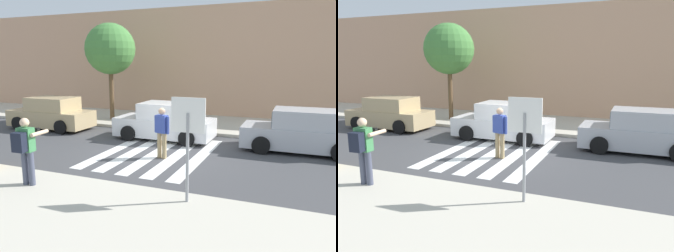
% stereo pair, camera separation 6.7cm
% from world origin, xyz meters
% --- Properties ---
extents(ground_plane, '(120.00, 120.00, 0.00)m').
position_xyz_m(ground_plane, '(0.00, 0.00, 0.00)').
color(ground_plane, '#424244').
extents(sidewalk_near, '(60.00, 6.00, 0.14)m').
position_xyz_m(sidewalk_near, '(0.00, -6.20, 0.07)').
color(sidewalk_near, beige).
rests_on(sidewalk_near, ground).
extents(sidewalk_far, '(60.00, 4.80, 0.14)m').
position_xyz_m(sidewalk_far, '(0.00, 6.00, 0.07)').
color(sidewalk_far, beige).
rests_on(sidewalk_far, ground).
extents(building_facade_far, '(56.00, 4.00, 6.36)m').
position_xyz_m(building_facade_far, '(0.00, 10.40, 3.18)').
color(building_facade_far, tan).
rests_on(building_facade_far, ground).
extents(crosswalk_stripe_0, '(0.44, 5.20, 0.01)m').
position_xyz_m(crosswalk_stripe_0, '(-1.60, 0.20, 0.00)').
color(crosswalk_stripe_0, silver).
rests_on(crosswalk_stripe_0, ground).
extents(crosswalk_stripe_1, '(0.44, 5.20, 0.01)m').
position_xyz_m(crosswalk_stripe_1, '(-0.80, 0.20, 0.00)').
color(crosswalk_stripe_1, silver).
rests_on(crosswalk_stripe_1, ground).
extents(crosswalk_stripe_2, '(0.44, 5.20, 0.01)m').
position_xyz_m(crosswalk_stripe_2, '(0.00, 0.20, 0.00)').
color(crosswalk_stripe_2, silver).
rests_on(crosswalk_stripe_2, ground).
extents(crosswalk_stripe_3, '(0.44, 5.20, 0.01)m').
position_xyz_m(crosswalk_stripe_3, '(0.80, 0.20, 0.00)').
color(crosswalk_stripe_3, silver).
rests_on(crosswalk_stripe_3, ground).
extents(crosswalk_stripe_4, '(0.44, 5.20, 0.01)m').
position_xyz_m(crosswalk_stripe_4, '(1.60, 0.20, 0.00)').
color(crosswalk_stripe_4, silver).
rests_on(crosswalk_stripe_4, ground).
extents(stop_sign, '(0.76, 0.08, 2.34)m').
position_xyz_m(stop_sign, '(2.45, -3.66, 1.84)').
color(stop_sign, gray).
rests_on(stop_sign, sidewalk_near).
extents(photographer_with_backpack, '(0.61, 0.86, 1.72)m').
position_xyz_m(photographer_with_backpack, '(-1.61, -4.21, 1.17)').
color(photographer_with_backpack, '#474C60').
rests_on(photographer_with_backpack, sidewalk_near).
extents(pedestrian_crossing, '(0.57, 0.31, 1.72)m').
position_xyz_m(pedestrian_crossing, '(0.43, -0.33, 0.97)').
color(pedestrian_crossing, tan).
rests_on(pedestrian_crossing, ground).
extents(parked_car_tan, '(4.10, 1.92, 1.55)m').
position_xyz_m(parked_car_tan, '(-6.52, 2.30, 0.73)').
color(parked_car_tan, tan).
rests_on(parked_car_tan, ground).
extents(parked_car_white, '(4.10, 1.92, 1.55)m').
position_xyz_m(parked_car_white, '(-0.52, 2.30, 0.73)').
color(parked_car_white, white).
rests_on(parked_car_white, ground).
extents(parked_car_silver, '(4.10, 1.92, 1.55)m').
position_xyz_m(parked_car_silver, '(4.80, 2.30, 0.73)').
color(parked_car_silver, '#B7BABF').
rests_on(parked_car_silver, ground).
extents(street_tree_west, '(2.67, 2.67, 5.09)m').
position_xyz_m(street_tree_west, '(-4.82, 5.11, 3.88)').
color(street_tree_west, brown).
rests_on(street_tree_west, sidewalk_far).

